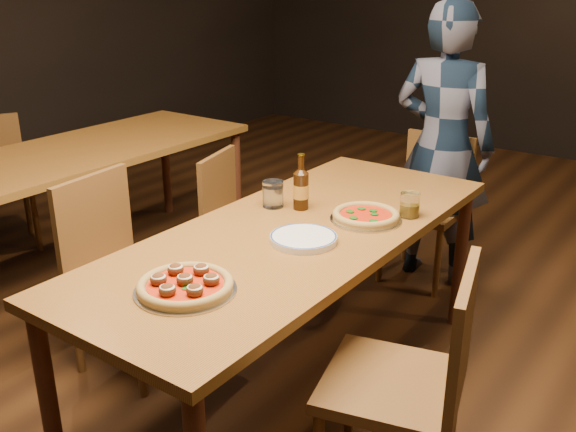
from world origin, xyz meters
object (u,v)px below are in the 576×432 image
Objects in this scene: chair_main_e at (392,382)px; diner at (443,146)px; pizza_margherita at (366,216)px; beer_bottle at (301,190)px; plate_stack at (303,239)px; table_left at (85,160)px; pizza_meatball at (185,285)px; water_glass at (273,194)px; chair_end at (424,208)px; chair_main_sw at (250,226)px; table_main at (295,246)px; amber_glass at (410,205)px; chair_main_nw at (132,273)px.

diner is at bearing -175.96° from chair_main_e.
beer_bottle is at bearing -171.02° from pizza_margherita.
table_left is at bearing 167.90° from plate_stack.
water_glass is at bearing 107.39° from pizza_meatball.
table_left is at bearing -150.02° from chair_end.
diner reaches higher than plate_stack.
pizza_meatball is at bearing -72.61° from water_glass.
chair_end reaches higher than plate_stack.
chair_main_sw is (1.02, 0.25, -0.26)m from table_left.
beer_bottle is (-0.11, 0.20, 0.16)m from table_main.
chair_end is at bearing 95.32° from plate_stack.
pizza_margherita is 2.89× the size of amber_glass.
beer_bottle is at bearing 22.33° from water_glass.
plate_stack is 2.50× the size of amber_glass.
diner reaches higher than amber_glass.
table_left is 1.17m from chair_main_nw.
table_main is at bearing -127.74° from amber_glass.
water_glass is (-0.11, -0.05, -0.03)m from beer_bottle.
chair_end is 0.55× the size of diner.
chair_main_sw reaches higher than table_left.
pizza_meatball is (0.05, -1.95, 0.34)m from chair_end.
water_glass is at bearing -100.78° from chair_end.
plate_stack is (0.08, 0.55, -0.01)m from pizza_meatball.
plate_stack is at bearing 91.53° from diner.
table_left is 7.95× the size of plate_stack.
table_left is at bearing -119.67° from chair_main_e.
chair_main_e reaches higher than chair_end.
chair_main_sw is at bearing 170.67° from amber_glass.
diner is (0.01, 1.40, 0.11)m from table_main.
amber_glass reaches higher than pizza_meatball.
plate_stack is 0.16× the size of diner.
chair_main_sw is at bearing -138.62° from chair_main_e.
chair_end reaches higher than pizza_meatball.
chair_main_e is 2.83× the size of pizza_meatball.
amber_glass is at bearing -71.56° from chair_end.
chair_main_sw is (-0.68, 0.55, -0.26)m from table_main.
plate_stack is at bearing -41.35° from table_main.
chair_main_e is at bearing -23.85° from plate_stack.
beer_bottle is at bearing 99.09° from pizza_meatball.
chair_end is 3.70× the size of beer_bottle.
plate_stack is at bearing 81.93° from pizza_meatball.
water_glass is at bearing -134.09° from chair_main_e.
beer_bottle is at bearing -3.59° from table_left.
amber_glass is (0.20, 0.47, 0.04)m from plate_stack.
chair_main_sw reaches higher than plate_stack.
diner is at bearing -54.66° from chair_main_sw.
plate_stack is (0.10, -0.09, 0.08)m from table_main.
chair_main_e is at bearing -29.21° from water_glass.
chair_end reaches higher than table_main.
chair_main_nw is 9.11× the size of amber_glass.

